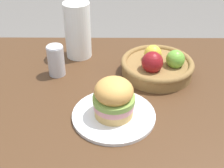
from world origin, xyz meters
name	(u,v)px	position (x,y,z in m)	size (l,w,h in m)	color
dining_table	(111,112)	(0.00, 0.00, 0.65)	(1.40, 0.90, 0.75)	#4C301C
plate	(114,115)	(0.01, -0.15, 0.76)	(0.28, 0.28, 0.01)	white
sandwich	(114,98)	(0.01, -0.15, 0.83)	(0.14, 0.14, 0.13)	#DBAD60
soda_can	(56,60)	(-0.22, 0.11, 0.81)	(0.07, 0.07, 0.13)	silver
fruit_basket	(157,65)	(0.18, 0.12, 0.79)	(0.29, 0.29, 0.12)	olive
paper_towel_roll	(78,30)	(-0.14, 0.27, 0.87)	(0.11, 0.11, 0.24)	white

